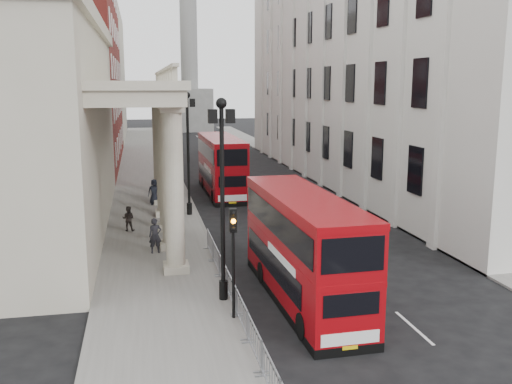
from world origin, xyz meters
TOP-DOWN VIEW (x-y plane):
  - ground at (0.00, 0.00)m, footprint 260.00×260.00m
  - sidewalk_west at (-3.00, 30.00)m, footprint 6.00×140.00m
  - sidewalk_east at (13.50, 30.00)m, footprint 3.00×140.00m
  - kerb at (-0.05, 30.00)m, footprint 0.20×140.00m
  - portico_building at (-10.50, 18.00)m, footprint 9.00×28.00m
  - brick_building at (-10.50, 48.00)m, footprint 9.00×32.00m
  - west_building_far at (-10.50, 80.00)m, footprint 9.00×30.00m
  - east_building at (16.00, 32.00)m, footprint 8.00×55.00m
  - monument_column at (6.00, 92.00)m, footprint 8.00×8.00m
  - lamp_post_south at (-0.60, 4.00)m, footprint 1.05×0.44m
  - lamp_post_mid at (-0.60, 20.00)m, footprint 1.05×0.44m
  - lamp_post_north at (-0.60, 36.00)m, footprint 1.05×0.44m
  - traffic_light at (-0.50, 1.98)m, footprint 0.28×0.33m
  - crowd_barriers at (-0.35, 2.23)m, footprint 0.50×18.75m
  - bus_near at (2.69, 3.51)m, footprint 2.79×10.49m
  - bus_far at (2.74, 27.69)m, footprint 2.71×10.86m
  - pedestrian_a at (-3.17, 11.29)m, footprint 0.75×0.55m
  - pedestrian_b at (-4.64, 16.30)m, footprint 0.86×0.73m
  - pedestrian_c at (-2.86, 23.78)m, footprint 0.99×0.70m

SIDE VIEW (x-z plane):
  - ground at x=0.00m, z-range 0.00..0.00m
  - sidewalk_west at x=-3.00m, z-range 0.00..0.12m
  - sidewalk_east at x=13.50m, z-range 0.00..0.12m
  - kerb at x=-0.05m, z-range 0.00..0.14m
  - crowd_barriers at x=-0.35m, z-range 0.12..1.22m
  - pedestrian_b at x=-4.64m, z-range 0.12..1.65m
  - pedestrian_a at x=-3.17m, z-range 0.12..1.99m
  - pedestrian_c at x=-2.86m, z-range 0.12..2.02m
  - bus_near at x=2.69m, z-range 0.10..4.60m
  - bus_far at x=2.74m, z-range 0.11..4.79m
  - traffic_light at x=-0.50m, z-range 0.96..5.26m
  - lamp_post_south at x=-0.60m, z-range 0.75..9.07m
  - lamp_post_mid at x=-0.60m, z-range 0.75..9.07m
  - lamp_post_north at x=-0.60m, z-range 0.75..9.07m
  - portico_building at x=-10.50m, z-range 0.00..12.00m
  - west_building_far at x=-10.50m, z-range 0.00..20.00m
  - brick_building at x=-10.50m, z-range 0.00..22.00m
  - east_building at x=16.00m, z-range 0.00..25.00m
  - monument_column at x=6.00m, z-range -11.12..43.08m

